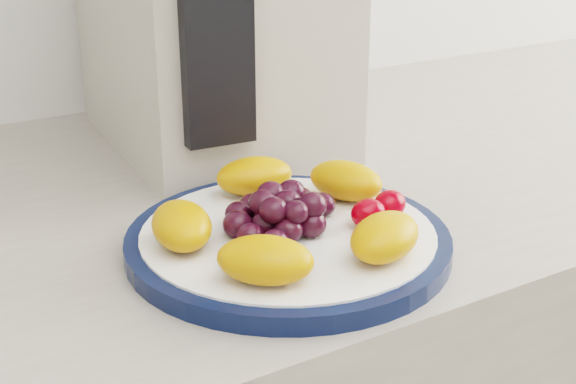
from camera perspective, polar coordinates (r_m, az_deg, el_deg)
plate_rim at (r=0.63m, az=0.00°, el=-3.56°), size 0.26×0.26×0.01m
plate_face at (r=0.63m, az=0.00°, el=-3.48°), size 0.23×0.23×0.02m
fruit_plate at (r=0.62m, az=0.09°, el=-1.45°), size 0.22×0.22×0.04m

